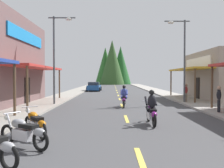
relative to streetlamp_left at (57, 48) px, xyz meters
name	(u,v)px	position (x,y,z in m)	size (l,w,h in m)	color
ground	(117,95)	(4.82, 12.16, -4.35)	(9.41, 95.04, 0.10)	#424244
sidewalk_left	(68,94)	(-1.25, 12.16, -4.24)	(2.74, 95.04, 0.12)	gray
sidewalk_right	(167,94)	(10.90, 12.16, -4.24)	(2.74, 95.04, 0.12)	#9E9991
centerline_dashes	(117,93)	(4.82, 16.31, -4.29)	(0.16, 71.95, 0.01)	#E0C64C
streetlamp_left	(57,48)	(0.00, 0.00, 0.00)	(2.03, 0.30, 6.69)	#474C51
streetlamp_right	(180,50)	(9.65, 1.34, 0.02)	(2.03, 0.30, 6.73)	#474C51
motorcycle_parked_left_1	(23,132)	(1.44, -11.75, -3.81)	(1.86, 1.23, 1.04)	black
motorcycle_parked_left_2	(34,123)	(1.33, -10.23, -3.81)	(1.34, 1.79, 1.04)	black
rider_cruising_lead	(151,110)	(5.86, -7.91, -3.65)	(0.60, 2.14, 1.57)	black
rider_cruising_trailing	(123,98)	(4.95, -1.04, -3.65)	(0.60, 2.14, 1.57)	black
pedestrian_waiting	(218,98)	(10.25, -4.62, -3.36)	(0.33, 0.56, 1.63)	black
pedestrian_strolling	(185,92)	(10.14, 1.57, -3.38)	(0.38, 0.53, 1.60)	#726659
parked_car_curbside	(93,87)	(1.32, 20.35, -3.61)	(2.19, 4.36, 1.40)	#1E4C8C
treeline_backdrop	(112,65)	(4.44, 59.26, 1.65)	(11.19, 10.44, 13.21)	#1F5623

